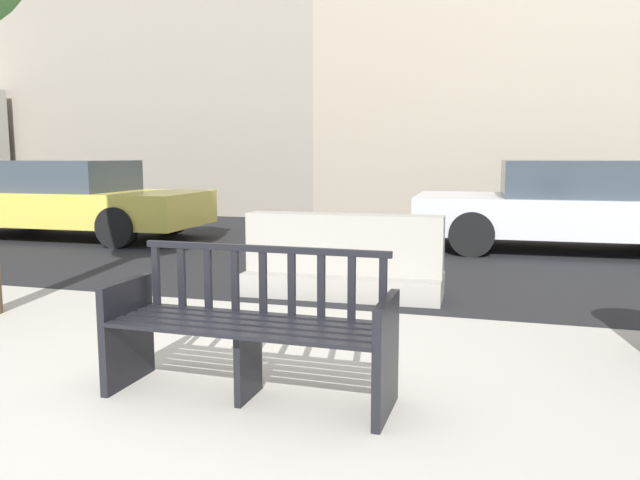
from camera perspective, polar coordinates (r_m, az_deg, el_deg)
ground_plane at (r=3.59m, az=-14.63°, el=-15.94°), size 200.00×200.00×0.00m
street_asphalt at (r=11.72m, az=7.73°, el=0.70°), size 120.00×12.00×0.01m
street_bench at (r=3.73m, az=-6.45°, el=-8.34°), size 1.70×0.56×0.88m
jersey_barrier_centre at (r=6.35m, az=2.16°, el=-2.11°), size 2.02×0.75×0.84m
car_taxi_near at (r=11.67m, az=-22.09°, el=3.48°), size 4.74×2.04×1.34m
car_sedan_mid at (r=10.04m, az=22.07°, el=2.94°), size 4.56×2.15×1.35m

